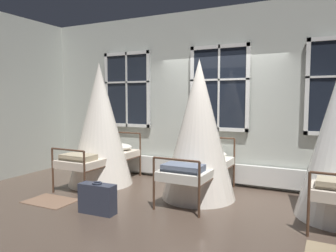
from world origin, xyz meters
TOP-DOWN VIEW (x-y plane):
  - ground at (0.00, 0.00)m, footprint 18.56×18.56m
  - back_wall_with_windows at (0.00, 1.20)m, footprint 8.29×0.10m
  - window_bank at (0.00, 1.08)m, footprint 5.44×0.10m
  - cot_first at (-2.09, 0.07)m, footprint 1.26×1.81m
  - cot_second at (-0.03, 0.10)m, footprint 1.26×1.82m
  - rug_first at (-2.13, -1.20)m, footprint 0.80×0.57m
  - suitcase_dark at (-1.08, -1.30)m, footprint 0.57×0.24m

SIDE VIEW (x-z plane):
  - ground at x=0.00m, z-range 0.00..0.00m
  - rug_first at x=-2.13m, z-range 0.00..0.01m
  - suitcase_dark at x=-1.08m, z-range -0.01..0.46m
  - window_bank at x=0.00m, z-range -0.23..2.42m
  - cot_second at x=-0.03m, z-range -0.04..2.30m
  - cot_first at x=-2.09m, z-range -0.04..2.34m
  - back_wall_with_windows at x=0.00m, z-range 0.00..3.44m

